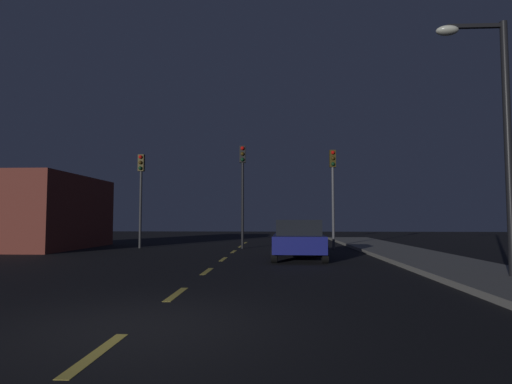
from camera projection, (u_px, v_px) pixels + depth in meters
name	position (u px, v px, depth m)	size (l,w,h in m)	color
ground_plane	(210.00, 269.00, 12.97)	(80.00, 80.00, 0.00)	black
sidewalk_curb_right	(458.00, 268.00, 12.60)	(3.00, 40.00, 0.15)	gray
lane_stripe_nearest	(97.00, 353.00, 4.79)	(0.16, 1.60, 0.01)	#EACC4C
lane_stripe_second	(176.00, 294.00, 8.58)	(0.16, 1.60, 0.01)	#EACC4C
lane_stripe_third	(207.00, 271.00, 12.37)	(0.16, 1.60, 0.01)	#EACC4C
lane_stripe_fourth	(223.00, 259.00, 16.16)	(0.16, 1.60, 0.01)	#EACC4C
lane_stripe_fifth	(234.00, 252.00, 19.94)	(0.16, 1.60, 0.01)	#EACC4C
lane_stripe_sixth	(240.00, 246.00, 23.73)	(0.16, 1.60, 0.01)	#EACC4C
lane_stripe_seventh	(245.00, 243.00, 27.52)	(0.16, 1.60, 0.01)	#EACC4C
traffic_signal_left	(141.00, 182.00, 22.51)	(0.32, 0.38, 5.01)	#2D2D30
traffic_signal_center	(243.00, 177.00, 22.26)	(0.32, 0.38, 5.43)	black
traffic_signal_right	(333.00, 180.00, 22.02)	(0.32, 0.38, 5.17)	#4C4C51
car_stopped_ahead	(299.00, 239.00, 16.14)	(2.10, 4.03, 1.51)	navy
street_lamp_right	(496.00, 122.00, 10.48)	(1.77, 0.36, 6.52)	black
storefront_left	(44.00, 212.00, 22.22)	(4.53, 7.55, 3.80)	maroon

